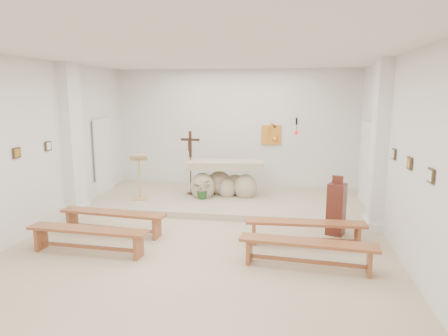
% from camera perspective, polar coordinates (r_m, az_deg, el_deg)
% --- Properties ---
extents(ground, '(7.00, 10.00, 0.00)m').
position_cam_1_polar(ground, '(7.22, -4.03, -12.36)').
color(ground, beige).
rests_on(ground, ground).
extents(wall_left, '(0.02, 10.00, 3.50)m').
position_cam_1_polar(wall_left, '(8.27, -28.45, 1.93)').
color(wall_left, silver).
rests_on(wall_left, ground).
extents(wall_right, '(0.02, 10.00, 3.50)m').
position_cam_1_polar(wall_right, '(6.83, 25.59, 0.59)').
color(wall_right, silver).
rests_on(wall_right, ground).
extents(wall_back, '(7.00, 0.02, 3.50)m').
position_cam_1_polar(wall_back, '(11.61, 1.56, 5.33)').
color(wall_back, silver).
rests_on(wall_back, ground).
extents(ceiling, '(7.00, 10.00, 0.02)m').
position_cam_1_polar(ceiling, '(6.68, -4.43, 16.38)').
color(ceiling, silver).
rests_on(ceiling, wall_back).
extents(sanctuary_platform, '(6.98, 3.00, 0.15)m').
position_cam_1_polar(sanctuary_platform, '(10.45, 0.40, -4.60)').
color(sanctuary_platform, beige).
rests_on(sanctuary_platform, ground).
extents(pilaster_left, '(0.26, 0.55, 3.50)m').
position_cam_1_polar(pilaster_left, '(9.85, -20.82, 3.71)').
color(pilaster_left, white).
rests_on(pilaster_left, ground).
extents(pilaster_right, '(0.26, 0.55, 3.50)m').
position_cam_1_polar(pilaster_right, '(8.72, 21.24, 2.87)').
color(pilaster_right, white).
rests_on(pilaster_right, ground).
extents(gold_wall_relief, '(0.55, 0.04, 0.55)m').
position_cam_1_polar(gold_wall_relief, '(11.49, 6.75, 4.71)').
color(gold_wall_relief, gold).
rests_on(gold_wall_relief, wall_back).
extents(sanctuary_lamp, '(0.11, 0.36, 0.44)m').
position_cam_1_polar(sanctuary_lamp, '(11.22, 10.29, 5.29)').
color(sanctuary_lamp, black).
rests_on(sanctuary_lamp, wall_back).
extents(station_frame_left_mid, '(0.03, 0.20, 0.20)m').
position_cam_1_polar(station_frame_left_mid, '(8.42, -27.50, 1.94)').
color(station_frame_left_mid, '#402F1C').
rests_on(station_frame_left_mid, wall_left).
extents(station_frame_left_rear, '(0.03, 0.20, 0.20)m').
position_cam_1_polar(station_frame_left_rear, '(9.23, -23.82, 2.89)').
color(station_frame_left_rear, '#402F1C').
rests_on(station_frame_left_rear, wall_left).
extents(station_frame_right_front, '(0.03, 0.20, 0.20)m').
position_cam_1_polar(station_frame_right_front, '(6.07, 27.44, -0.98)').
color(station_frame_right_front, '#402F1C').
rests_on(station_frame_right_front, wall_right).
extents(station_frame_right_mid, '(0.03, 0.20, 0.20)m').
position_cam_1_polar(station_frame_right_mid, '(7.02, 24.97, 0.63)').
color(station_frame_right_mid, '#402F1C').
rests_on(station_frame_right_mid, wall_right).
extents(station_frame_right_rear, '(0.03, 0.20, 0.20)m').
position_cam_1_polar(station_frame_right_rear, '(7.97, 23.08, 1.86)').
color(station_frame_right_rear, '#402F1C').
rests_on(station_frame_right_rear, wall_right).
extents(radiator_left, '(0.10, 0.85, 0.52)m').
position_cam_1_polar(radiator_left, '(10.74, -18.73, -3.68)').
color(radiator_left, silver).
rests_on(radiator_left, ground).
extents(radiator_right, '(0.10, 0.85, 0.52)m').
position_cam_1_polar(radiator_right, '(9.69, 20.17, -5.29)').
color(radiator_right, silver).
rests_on(radiator_right, ground).
extents(altar, '(2.07, 1.04, 1.02)m').
position_cam_1_polar(altar, '(10.53, 0.03, -1.86)').
color(altar, '#C4B296').
rests_on(altar, sanctuary_platform).
extents(lectern, '(0.49, 0.45, 1.18)m').
position_cam_1_polar(lectern, '(10.33, -11.99, -1.26)').
color(lectern, tan).
rests_on(lectern, sanctuary_platform).
extents(crucifix_stand, '(0.51, 0.22, 1.70)m').
position_cam_1_polar(crucifix_stand, '(10.62, -4.82, 1.44)').
color(crucifix_stand, '#381D11').
rests_on(crucifix_stand, sanctuary_platform).
extents(potted_plant, '(0.46, 0.41, 0.50)m').
position_cam_1_polar(potted_plant, '(10.26, -3.00, -3.02)').
color(potted_plant, '#245321').
rests_on(potted_plant, sanctuary_platform).
extents(donation_pedestal, '(0.42, 0.42, 1.21)m').
position_cam_1_polar(donation_pedestal, '(8.37, 15.74, -5.61)').
color(donation_pedestal, '#552118').
rests_on(donation_pedestal, ground).
extents(bench_left_front, '(2.24, 0.56, 0.47)m').
position_cam_1_polar(bench_left_front, '(8.43, -15.57, -6.79)').
color(bench_left_front, brown).
rests_on(bench_left_front, ground).
extents(bench_right_front, '(2.23, 0.44, 0.47)m').
position_cam_1_polar(bench_right_front, '(7.69, 11.53, -8.31)').
color(bench_right_front, brown).
rests_on(bench_right_front, ground).
extents(bench_left_second, '(2.23, 0.46, 0.47)m').
position_cam_1_polar(bench_left_second, '(7.56, -18.86, -9.00)').
color(bench_left_second, brown).
rests_on(bench_left_second, ground).
extents(bench_right_second, '(2.23, 0.54, 0.47)m').
position_cam_1_polar(bench_right_second, '(6.73, 11.84, -11.12)').
color(bench_right_second, brown).
rests_on(bench_right_second, ground).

